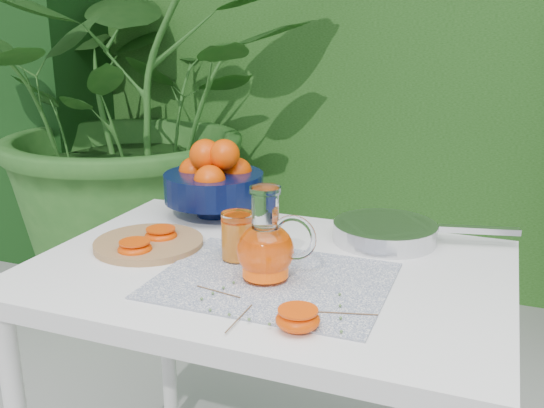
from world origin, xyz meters
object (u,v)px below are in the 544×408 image
at_px(saute_pan, 386,231).
at_px(white_table, 269,299).
at_px(cutting_board, 149,243).
at_px(fruit_bowl, 214,180).
at_px(juice_pitcher, 266,248).

bearing_deg(saute_pan, white_table, -131.00).
bearing_deg(cutting_board, white_table, -0.18).
height_order(fruit_bowl, saute_pan, fruit_bowl).
bearing_deg(juice_pitcher, fruit_bowl, 129.34).
distance_m(fruit_bowl, juice_pitcher, 0.46).
bearing_deg(white_table, fruit_bowl, 133.67).
relative_size(white_table, juice_pitcher, 5.27).
xyz_separation_m(cutting_board, fruit_bowl, (0.03, 0.28, 0.09)).
relative_size(cutting_board, juice_pitcher, 1.32).
bearing_deg(white_table, saute_pan, 49.00).
distance_m(juice_pitcher, saute_pan, 0.37).
distance_m(white_table, juice_pitcher, 0.17).
xyz_separation_m(cutting_board, juice_pitcher, (0.32, -0.08, 0.06)).
relative_size(white_table, cutting_board, 3.99).
bearing_deg(white_table, cutting_board, 179.82).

